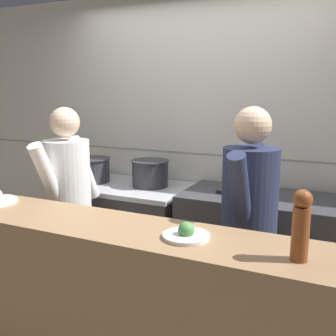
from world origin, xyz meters
TOP-DOWN VIEW (x-y plane):
  - wall_back_tiled at (0.00, 1.39)m, footprint 8.00×0.06m
  - oven_range at (-0.60, 0.99)m, footprint 1.16×0.71m
  - prep_counter at (0.62, 0.99)m, footprint 1.19×0.65m
  - pass_counter at (0.03, -0.35)m, footprint 2.88×0.45m
  - stock_pot at (-0.94, 0.96)m, footprint 0.35×0.35m
  - sauce_pot at (-0.36, 1.03)m, footprint 0.34×0.34m
  - mixing_bowl_steel at (0.60, 1.04)m, footprint 0.24×0.24m
  - chefs_knife at (0.45, 0.88)m, footprint 0.39×0.13m
  - plated_dish_appetiser at (0.56, -0.35)m, footprint 0.23×0.23m
  - pepper_mill at (1.07, -0.39)m, footprint 0.08×0.08m
  - chef_head_cook at (-0.60, 0.22)m, footprint 0.33×0.70m
  - chef_sous at (0.71, 0.26)m, footprint 0.34×0.71m

SIDE VIEW (x-z plane):
  - oven_range at x=-0.60m, z-range 0.00..0.88m
  - prep_counter at x=0.62m, z-range 0.00..0.92m
  - pass_counter at x=0.03m, z-range 0.00..1.03m
  - chef_head_cook at x=-0.60m, z-range 0.09..1.70m
  - chef_sous at x=0.71m, z-range 0.09..1.72m
  - chefs_knife at x=0.45m, z-range 0.92..0.94m
  - mixing_bowl_steel at x=0.60m, z-range 0.92..1.00m
  - stock_pot at x=-0.94m, z-range 0.89..1.11m
  - sauce_pot at x=-0.36m, z-range 0.89..1.12m
  - plated_dish_appetiser at x=0.56m, z-range 1.01..1.09m
  - pepper_mill at x=1.07m, z-range 1.04..1.34m
  - wall_back_tiled at x=0.00m, z-range 0.00..2.60m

